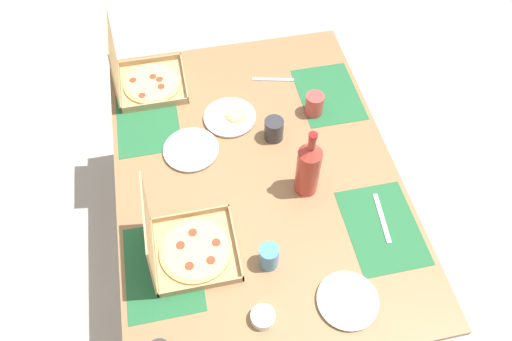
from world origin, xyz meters
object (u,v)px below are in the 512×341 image
(cup_dark, at_px, (274,129))
(plate_far_left, at_px, (191,150))
(cup_clear_left, at_px, (269,257))
(cup_clear_right, at_px, (314,104))
(pizza_box_corner_left, at_px, (186,247))
(soda_bottle, at_px, (308,168))
(plate_near_right, at_px, (348,301))
(pizza_box_center, at_px, (144,78))
(plate_far_right, at_px, (230,117))
(condiment_bowl, at_px, (263,317))

(cup_dark, bearing_deg, plate_far_left, 90.65)
(cup_clear_left, distance_m, cup_clear_right, 0.74)
(pizza_box_corner_left, bearing_deg, cup_dark, -42.53)
(cup_dark, bearing_deg, soda_bottle, -166.68)
(plate_far_left, xyz_separation_m, soda_bottle, (-0.27, -0.41, 0.12))
(plate_far_left, bearing_deg, plate_near_right, -149.79)
(soda_bottle, bearing_deg, pizza_box_corner_left, 110.89)
(pizza_box_center, height_order, cup_clear_right, pizza_box_center)
(pizza_box_center, xyz_separation_m, plate_far_right, (-0.27, -0.34, -0.04))
(soda_bottle, xyz_separation_m, condiment_bowl, (-0.47, 0.27, -0.11))
(condiment_bowl, bearing_deg, cup_dark, -15.54)
(plate_near_right, height_order, cup_dark, cup_dark)
(plate_near_right, bearing_deg, pizza_box_center, 26.89)
(pizza_box_center, height_order, plate_near_right, pizza_box_center)
(pizza_box_corner_left, bearing_deg, condiment_bowl, -143.36)
(cup_dark, relative_size, condiment_bowl, 1.23)
(plate_far_right, distance_m, cup_clear_left, 0.69)
(pizza_box_corner_left, height_order, pizza_box_center, pizza_box_center)
(cup_clear_left, bearing_deg, plate_near_right, -129.84)
(plate_near_right, xyz_separation_m, plate_far_right, (0.88, 0.24, 0.00))
(plate_far_left, bearing_deg, cup_clear_right, -79.14)
(plate_far_left, height_order, cup_clear_left, cup_clear_left)
(plate_far_right, relative_size, soda_bottle, 0.69)
(cup_dark, bearing_deg, cup_clear_left, 165.28)
(soda_bottle, bearing_deg, cup_dark, 13.32)
(pizza_box_corner_left, height_order, cup_clear_left, pizza_box_corner_left)
(cup_clear_left, xyz_separation_m, cup_clear_right, (0.65, -0.34, -0.00))
(plate_far_right, bearing_deg, cup_dark, -130.96)
(pizza_box_corner_left, distance_m, plate_far_right, 0.65)
(plate_far_left, distance_m, plate_far_right, 0.24)
(plate_far_right, bearing_deg, plate_near_right, -164.66)
(pizza_box_corner_left, relative_size, cup_clear_left, 3.23)
(plate_far_right, bearing_deg, pizza_box_center, 51.69)
(condiment_bowl, bearing_deg, soda_bottle, -29.95)
(cup_clear_right, bearing_deg, plate_far_right, 84.16)
(soda_bottle, relative_size, cup_clear_right, 3.25)
(plate_near_right, xyz_separation_m, cup_clear_right, (0.84, -0.12, 0.04))
(pizza_box_corner_left, relative_size, cup_dark, 3.34)
(cup_clear_left, bearing_deg, cup_clear_right, -27.85)
(plate_far_right, height_order, cup_clear_left, cup_clear_left)
(soda_bottle, bearing_deg, pizza_box_center, 39.72)
(plate_far_right, bearing_deg, condiment_bowl, 176.90)
(condiment_bowl, bearing_deg, pizza_box_corner_left, 36.64)
(soda_bottle, height_order, condiment_bowl, soda_bottle)
(cup_dark, bearing_deg, plate_far_right, 49.04)
(pizza_box_center, xyz_separation_m, condiment_bowl, (-1.15, -0.29, -0.03))
(plate_far_left, distance_m, cup_dark, 0.35)
(plate_far_left, distance_m, soda_bottle, 0.51)
(plate_far_left, relative_size, cup_clear_right, 2.28)
(pizza_box_center, bearing_deg, plate_far_left, -159.59)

